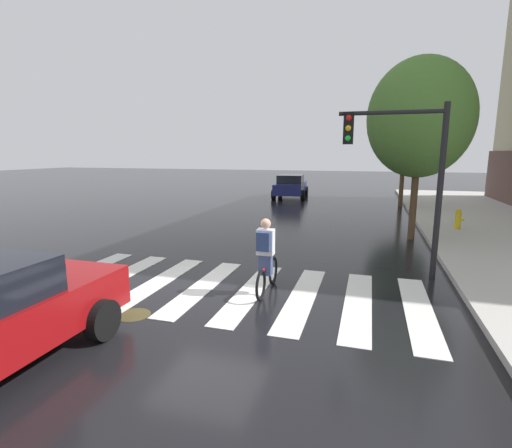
{
  "coord_description": "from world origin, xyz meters",
  "views": [
    {
      "loc": [
        3.48,
        -7.66,
        3.05
      ],
      "look_at": [
        0.86,
        1.06,
        1.34
      ],
      "focal_mm": 26.51,
      "sensor_mm": 36.0,
      "label": 1
    }
  ],
  "objects_px": {
    "sedan_mid": "(291,186)",
    "fire_hydrant": "(458,219)",
    "street_tree_near": "(420,118)",
    "street_tree_mid": "(405,130)",
    "cyclist": "(266,257)",
    "manhole_cover": "(134,315)",
    "traffic_light_near": "(404,161)"
  },
  "relations": [
    {
      "from": "sedan_mid",
      "to": "fire_hydrant",
      "type": "xyz_separation_m",
      "value": [
        8.62,
        -9.68,
        -0.29
      ]
    },
    {
      "from": "sedan_mid",
      "to": "street_tree_near",
      "type": "bearing_deg",
      "value": -59.4
    },
    {
      "from": "sedan_mid",
      "to": "street_tree_mid",
      "type": "bearing_deg",
      "value": -20.84
    },
    {
      "from": "street_tree_near",
      "to": "cyclist",
      "type": "bearing_deg",
      "value": -118.14
    },
    {
      "from": "sedan_mid",
      "to": "cyclist",
      "type": "bearing_deg",
      "value": -80.09
    },
    {
      "from": "sedan_mid",
      "to": "fire_hydrant",
      "type": "bearing_deg",
      "value": -48.29
    },
    {
      "from": "manhole_cover",
      "to": "traffic_light_near",
      "type": "xyz_separation_m",
      "value": [
        4.97,
        3.91,
        2.86
      ]
    },
    {
      "from": "fire_hydrant",
      "to": "street_tree_mid",
      "type": "height_order",
      "value": "street_tree_mid"
    },
    {
      "from": "fire_hydrant",
      "to": "street_tree_near",
      "type": "xyz_separation_m",
      "value": [
        -1.85,
        -1.78,
        3.69
      ]
    },
    {
      "from": "sedan_mid",
      "to": "traffic_light_near",
      "type": "height_order",
      "value": "traffic_light_near"
    },
    {
      "from": "cyclist",
      "to": "fire_hydrant",
      "type": "height_order",
      "value": "cyclist"
    },
    {
      "from": "sedan_mid",
      "to": "traffic_light_near",
      "type": "xyz_separation_m",
      "value": [
        6.01,
        -16.08,
        2.04
      ]
    },
    {
      "from": "manhole_cover",
      "to": "fire_hydrant",
      "type": "bearing_deg",
      "value": 53.71
    },
    {
      "from": "fire_hydrant",
      "to": "street_tree_near",
      "type": "relative_size",
      "value": 0.12
    },
    {
      "from": "fire_hydrant",
      "to": "cyclist",
      "type": "bearing_deg",
      "value": -122.63
    },
    {
      "from": "traffic_light_near",
      "to": "fire_hydrant",
      "type": "distance_m",
      "value": 7.3
    },
    {
      "from": "traffic_light_near",
      "to": "manhole_cover",
      "type": "bearing_deg",
      "value": -141.77
    },
    {
      "from": "street_tree_mid",
      "to": "street_tree_near",
      "type": "bearing_deg",
      "value": -91.45
    },
    {
      "from": "traffic_light_near",
      "to": "street_tree_near",
      "type": "xyz_separation_m",
      "value": [
        0.76,
        4.63,
        1.36
      ]
    },
    {
      "from": "sedan_mid",
      "to": "manhole_cover",
      "type": "bearing_deg",
      "value": -87.02
    },
    {
      "from": "sedan_mid",
      "to": "street_tree_mid",
      "type": "relative_size",
      "value": 0.74
    },
    {
      "from": "sedan_mid",
      "to": "street_tree_mid",
      "type": "height_order",
      "value": "street_tree_mid"
    },
    {
      "from": "traffic_light_near",
      "to": "fire_hydrant",
      "type": "height_order",
      "value": "traffic_light_near"
    },
    {
      "from": "street_tree_mid",
      "to": "fire_hydrant",
      "type": "bearing_deg",
      "value": -76.95
    },
    {
      "from": "manhole_cover",
      "to": "sedan_mid",
      "type": "bearing_deg",
      "value": 92.98
    },
    {
      "from": "manhole_cover",
      "to": "street_tree_mid",
      "type": "relative_size",
      "value": 0.1
    },
    {
      "from": "traffic_light_near",
      "to": "cyclist",
      "type": "bearing_deg",
      "value": -143.47
    },
    {
      "from": "cyclist",
      "to": "fire_hydrant",
      "type": "relative_size",
      "value": 2.19
    },
    {
      "from": "manhole_cover",
      "to": "street_tree_mid",
      "type": "height_order",
      "value": "street_tree_mid"
    },
    {
      "from": "traffic_light_near",
      "to": "street_tree_mid",
      "type": "xyz_separation_m",
      "value": [
        0.99,
        13.42,
        1.47
      ]
    },
    {
      "from": "sedan_mid",
      "to": "traffic_light_near",
      "type": "distance_m",
      "value": 17.29
    },
    {
      "from": "traffic_light_near",
      "to": "street_tree_mid",
      "type": "relative_size",
      "value": 0.65
    }
  ]
}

